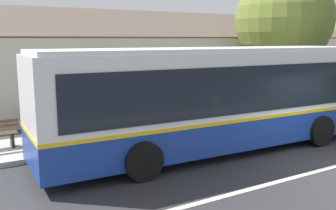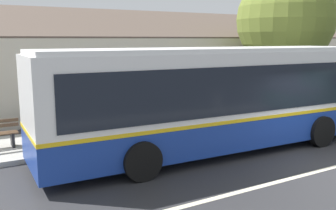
% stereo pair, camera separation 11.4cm
% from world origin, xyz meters
% --- Properties ---
extents(sidewalk_far, '(60.00, 3.00, 0.15)m').
position_xyz_m(sidewalk_far, '(0.00, 6.00, 0.07)').
color(sidewalk_far, '#ADAAA3').
rests_on(sidewalk_far, ground).
extents(community_building, '(27.88, 8.34, 6.03)m').
position_xyz_m(community_building, '(-0.36, 13.03, 1.86)').
color(community_building, beige).
rests_on(community_building, ground).
extents(transit_bus, '(11.04, 3.02, 3.19)m').
position_xyz_m(transit_bus, '(-2.07, 2.90, 1.71)').
color(transit_bus, navy).
rests_on(transit_bus, ground).
extents(bench_down_street, '(1.83, 0.51, 0.94)m').
position_xyz_m(bench_down_street, '(-3.68, 6.03, 0.58)').
color(bench_down_street, brown).
rests_on(bench_down_street, sidewalk_far).
extents(street_tree_primary, '(4.56, 4.56, 6.62)m').
position_xyz_m(street_tree_primary, '(4.74, 6.67, 4.22)').
color(street_tree_primary, '#4C3828').
rests_on(street_tree_primary, ground).
extents(bus_stop_sign, '(0.36, 0.07, 2.40)m').
position_xyz_m(bus_stop_sign, '(4.96, 4.99, 1.64)').
color(bus_stop_sign, gray).
rests_on(bus_stop_sign, sidewalk_far).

